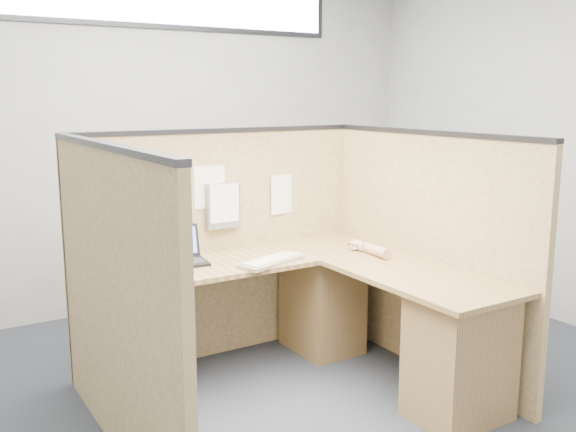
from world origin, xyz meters
TOP-DOWN VIEW (x-y plane):
  - floor at (0.00, 0.00)m, footprint 5.00×5.00m
  - wall_back at (0.00, 2.25)m, footprint 5.00×0.00m
  - clerestory_window at (0.00, 2.23)m, footprint 3.30×0.04m
  - cubicle_partitions at (0.00, 0.43)m, footprint 2.06×1.83m
  - l_desk at (0.18, 0.29)m, footprint 1.95×1.75m
  - laptop at (-0.39, 0.79)m, footprint 0.32×0.32m
  - keyboard at (0.08, 0.48)m, footprint 0.48×0.29m
  - mouse at (0.74, 0.48)m, footprint 0.11×0.08m
  - hand_forearm at (0.74, 0.35)m, footprint 0.10×0.36m
  - blue_poster at (-0.83, 0.97)m, footprint 0.20×0.01m
  - american_flag at (-0.50, 0.96)m, footprint 0.20×0.01m
  - file_holder at (-0.01, 0.94)m, footprint 0.23×0.05m
  - paper_left at (-0.09, 0.97)m, footprint 0.22×0.01m
  - paper_right at (0.47, 0.97)m, footprint 0.21×0.03m

SIDE VIEW (x-z plane):
  - floor at x=0.00m, z-range 0.00..0.00m
  - l_desk at x=0.18m, z-range 0.03..0.76m
  - keyboard at x=0.08m, z-range 0.73..0.76m
  - mouse at x=0.74m, z-range 0.73..0.77m
  - hand_forearm at x=0.74m, z-range 0.73..0.80m
  - cubicle_partitions at x=0.00m, z-range 0.00..1.53m
  - laptop at x=-0.39m, z-range 0.68..0.89m
  - file_holder at x=-0.01m, z-range 0.88..1.18m
  - paper_right at x=0.47m, z-range 0.93..1.20m
  - paper_left at x=-0.09m, z-range 1.02..1.29m
  - american_flag at x=-0.50m, z-range 1.03..1.38m
  - blue_poster at x=-0.83m, z-range 1.09..1.35m
  - wall_back at x=0.00m, z-range -1.10..3.90m
  - clerestory_window at x=0.00m, z-range 2.26..2.64m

